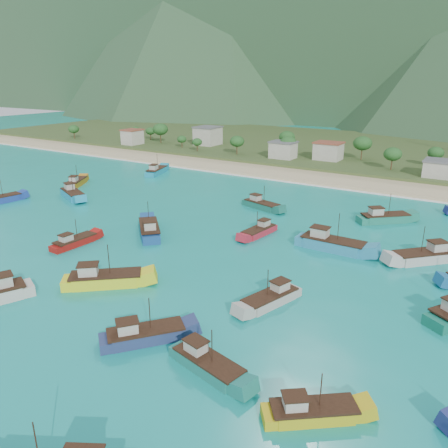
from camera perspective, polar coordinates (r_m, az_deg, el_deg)
The scene contains 22 objects.
ground at distance 72.06m, azimuth -7.38°, elevation -6.22°, with size 600.00×600.00×0.00m, color #0C8974.
beach at distance 138.95m, azimuth 13.81°, elevation 5.63°, with size 400.00×18.00×1.20m, color beige.
land at distance 196.84m, azimuth 19.70°, elevation 8.82°, with size 400.00×110.00×2.40m, color #385123.
surf_line at distance 130.19m, azimuth 12.43°, elevation 4.87°, with size 400.00×2.50×0.08m, color white.
village at distance 159.77m, azimuth 17.11°, elevation 8.69°, with size 208.72×25.80×7.42m.
vegetation at distance 162.88m, azimuth 14.96°, elevation 9.31°, with size 273.92×25.63×9.02m.
boat_0 at distance 88.88m, azimuth -9.71°, elevation -0.81°, with size 10.98×10.91×7.06m.
boat_1 at distance 123.49m, azimuth -27.22°, elevation 2.82°, with size 4.57×10.95×6.28m.
boat_4 at distance 62.17m, azimuth 6.15°, elevation -9.76°, with size 5.65×10.27×5.82m.
boat_5 at distance 82.39m, azimuth 13.87°, elevation -2.62°, with size 12.86×3.87×7.58m.
boat_10 at distance 82.51m, azimuth 24.76°, elevation -3.93°, with size 10.59×10.68×6.86m.
boat_12 at distance 134.88m, azimuth -18.70°, elevation 5.12°, with size 8.04×10.75×6.27m.
boat_13 at distance 105.57m, azimuth 4.90°, elevation 2.43°, with size 10.73×5.69×6.08m.
boat_14 at distance 86.76m, azimuth -18.94°, elevation -2.29°, with size 3.08×9.27×5.41m.
boat_15 at distance 144.90m, azimuth -8.80°, elevation 6.81°, with size 6.57×11.91×6.75m.
boat_16 at distance 101.24m, azimuth 20.19°, elevation 0.68°, with size 10.82×10.19×6.79m.
boat_17 at distance 69.18m, azimuth -15.36°, elevation -7.07°, with size 11.33×10.41×7.04m.
boat_19 at distance 87.79m, azimuth 4.59°, elevation -1.04°, with size 3.92×9.60×5.51m.
boat_21 at distance 54.82m, azimuth -10.36°, elevation -14.17°, with size 8.83×9.85×6.06m.
boat_22 at distance 49.53m, azimuth -2.19°, elevation -17.92°, with size 10.12×4.91×5.75m.
boat_24 at distance 121.10m, azimuth -19.18°, elevation 3.65°, with size 12.05×7.80×6.88m.
boat_27 at distance 44.86m, azimuth 11.37°, elevation -23.06°, with size 8.75×7.61×5.32m.
Camera 1 is at (42.38, -49.84, 30.20)m, focal length 35.00 mm.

